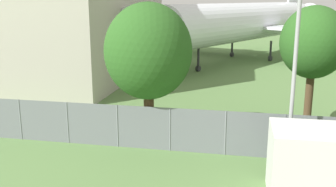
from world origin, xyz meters
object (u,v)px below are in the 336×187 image
(tree_far_right, at_px, (314,43))
(portable_cabin, at_px, (327,166))
(airplane, at_px, (248,22))
(tree_left_of_cabin, at_px, (148,52))

(tree_far_right, bearing_deg, portable_cabin, -92.82)
(airplane, bearing_deg, tree_left_of_cabin, 19.24)
(portable_cabin, bearing_deg, tree_far_right, 86.03)
(airplane, xyz_separation_m, portable_cabin, (2.95, -32.46, -3.00))
(airplane, height_order, tree_left_of_cabin, airplane)
(airplane, distance_m, portable_cabin, 32.73)
(portable_cabin, bearing_deg, airplane, 94.05)
(tree_far_right, bearing_deg, tree_left_of_cabin, -156.32)
(tree_left_of_cabin, bearing_deg, portable_cabin, -28.66)
(portable_cabin, height_order, tree_far_right, tree_far_right)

